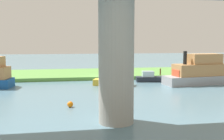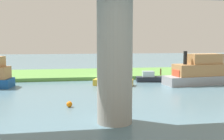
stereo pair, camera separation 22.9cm
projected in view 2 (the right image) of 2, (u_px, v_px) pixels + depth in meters
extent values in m
plane|color=slate|center=(105.00, 80.00, 38.56)|extent=(160.00, 160.00, 0.00)
cube|color=#5B9342|center=(100.00, 74.00, 44.42)|extent=(80.00, 12.00, 0.50)
cylinder|color=#9E998E|center=(115.00, 59.00, 18.18)|extent=(2.39, 2.39, 8.72)
cylinder|color=#2D334C|center=(108.00, 73.00, 40.23)|extent=(0.29, 0.29, 0.55)
cylinder|color=gold|center=(108.00, 70.00, 40.16)|extent=(0.43, 0.43, 0.60)
sphere|color=tan|center=(108.00, 67.00, 40.12)|extent=(0.24, 0.24, 0.24)
cylinder|color=brown|center=(161.00, 72.00, 40.41)|extent=(0.20, 0.20, 0.97)
cube|color=#1E232D|center=(152.00, 79.00, 37.34)|extent=(4.51, 2.10, 0.68)
cube|color=silver|center=(148.00, 74.00, 37.24)|extent=(1.71, 1.43, 0.77)
cube|color=#99999E|center=(196.00, 80.00, 34.88)|extent=(8.69, 3.77, 1.12)
cube|color=#B27F4C|center=(200.00, 70.00, 34.87)|extent=(6.99, 3.29, 1.50)
cube|color=#B27F4C|center=(205.00, 59.00, 34.90)|extent=(4.43, 2.61, 1.31)
cylinder|color=black|center=(185.00, 58.00, 34.11)|extent=(0.47, 0.47, 1.68)
cube|color=#D84C2D|center=(181.00, 73.00, 34.17)|extent=(1.68, 1.85, 0.84)
cube|color=gold|center=(113.00, 82.00, 34.14)|extent=(5.20, 3.30, 0.76)
cube|color=silver|center=(108.00, 76.00, 34.17)|extent=(2.13, 1.91, 0.87)
sphere|color=orange|center=(69.00, 104.00, 22.91)|extent=(0.50, 0.50, 0.50)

